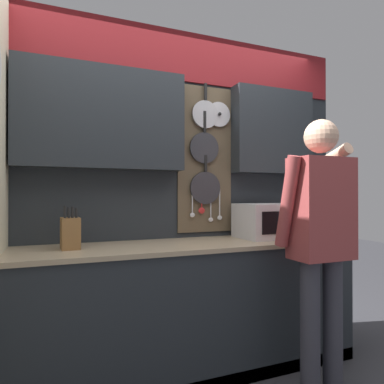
{
  "coord_description": "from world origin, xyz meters",
  "views": [
    {
      "loc": [
        -0.92,
        -2.24,
        1.25
      ],
      "look_at": [
        0.06,
        0.19,
        1.27
      ],
      "focal_mm": 32.0,
      "sensor_mm": 36.0,
      "label": 1
    }
  ],
  "objects_px": {
    "microwave": "(268,221)",
    "utensil_crock": "(305,226)",
    "knife_block": "(70,233)",
    "person": "(320,229)"
  },
  "relations": [
    {
      "from": "utensil_crock",
      "to": "person",
      "type": "height_order",
      "value": "person"
    },
    {
      "from": "microwave",
      "to": "utensil_crock",
      "type": "bearing_deg",
      "value": 0.37
    },
    {
      "from": "microwave",
      "to": "utensil_crock",
      "type": "distance_m",
      "value": 0.37
    },
    {
      "from": "microwave",
      "to": "person",
      "type": "bearing_deg",
      "value": -91.88
    },
    {
      "from": "knife_block",
      "to": "person",
      "type": "relative_size",
      "value": 0.16
    },
    {
      "from": "knife_block",
      "to": "person",
      "type": "distance_m",
      "value": 1.57
    },
    {
      "from": "microwave",
      "to": "knife_block",
      "type": "height_order",
      "value": "knife_block"
    },
    {
      "from": "person",
      "to": "microwave",
      "type": "bearing_deg",
      "value": 88.12
    },
    {
      "from": "utensil_crock",
      "to": "microwave",
      "type": "bearing_deg",
      "value": -179.63
    },
    {
      "from": "microwave",
      "to": "knife_block",
      "type": "xyz_separation_m",
      "value": [
        -1.48,
        0.0,
        -0.03
      ]
    }
  ]
}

